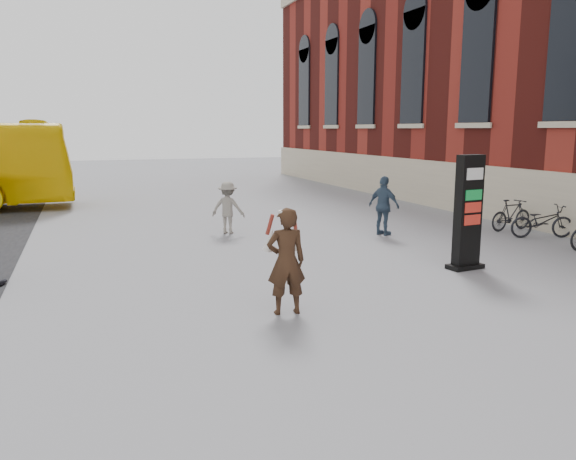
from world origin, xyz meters
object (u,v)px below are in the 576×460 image
object	(u,v)px
pedestrian_b	(228,208)
woman	(286,260)
bike_6	(542,221)
info_pylon	(468,213)
bike_7	(511,215)
pedestrian_c	(384,206)

from	to	relation	value
pedestrian_b	woman	bearing A→B (deg)	114.14
bike_6	woman	bearing A→B (deg)	130.19
bike_6	info_pylon	bearing A→B (deg)	135.22
woman	pedestrian_b	distance (m)	7.47
bike_7	info_pylon	bearing A→B (deg)	122.08
woman	pedestrian_b	bearing A→B (deg)	-90.55
info_pylon	bike_6	world-z (taller)	info_pylon
bike_7	bike_6	bearing A→B (deg)	173.23
pedestrian_c	bike_6	xyz separation A→B (m)	(3.98, -1.90, -0.38)
pedestrian_b	pedestrian_c	size ratio (longest dim) A/B	0.89
woman	info_pylon	bearing A→B (deg)	-156.22
pedestrian_c	bike_6	world-z (taller)	pedestrian_c
bike_6	bike_7	xyz separation A→B (m)	(0.00, 1.22, 0.01)
woman	bike_7	xyz separation A→B (m)	(9.01, 4.95, -0.43)
info_pylon	pedestrian_b	world-z (taller)	info_pylon
woman	bike_7	size ratio (longest dim) A/B	1.12
pedestrian_b	bike_7	bearing A→B (deg)	-165.98
info_pylon	woman	world-z (taller)	info_pylon
woman	pedestrian_c	size ratio (longest dim) A/B	1.04
woman	bike_6	bearing A→B (deg)	-151.32
bike_7	pedestrian_c	bearing A→B (deg)	73.51
info_pylon	bike_7	distance (m)	5.55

